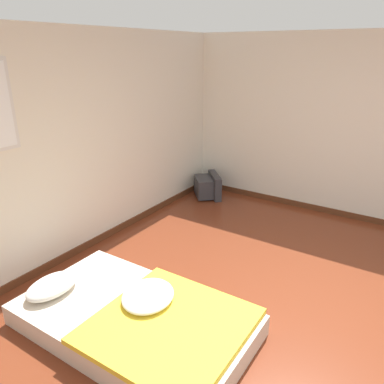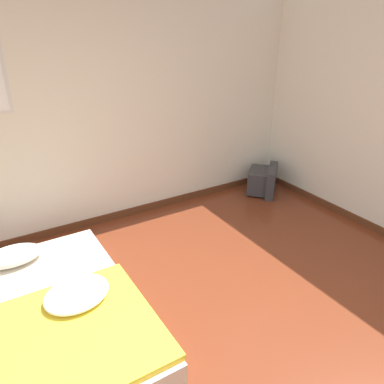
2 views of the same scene
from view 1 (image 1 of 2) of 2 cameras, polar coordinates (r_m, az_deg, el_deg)
The scene contains 5 objects.
ground_plane at distance 3.60m, azimuth 17.23°, elevation -21.06°, with size 20.00×20.00×0.00m, color maroon.
wall_back at distance 4.46m, azimuth -18.58°, elevation 6.09°, with size 8.14×0.08×2.60m.
wall_right at distance 5.69m, azimuth 27.26°, elevation 7.83°, with size 0.08×8.08×2.60m.
mattress_bed at distance 3.52m, azimuth -8.71°, elevation -18.46°, with size 1.22×2.08×0.35m.
crt_tv at distance 6.33m, azimuth 2.48°, elevation 0.90°, with size 0.63×0.63×0.39m.
Camera 1 is at (-2.66, -0.56, 2.35)m, focal length 35.00 mm.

